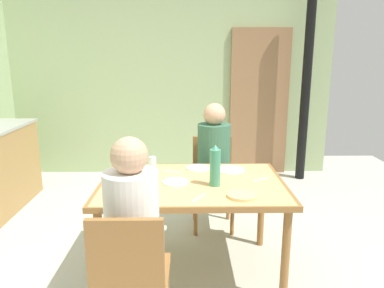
% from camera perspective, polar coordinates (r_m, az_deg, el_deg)
% --- Properties ---
extents(ground_plane, '(6.81, 6.81, 0.00)m').
position_cam_1_polar(ground_plane, '(2.97, -6.56, -19.72)').
color(ground_plane, '#B9BCAD').
extents(wall_back, '(4.52, 0.10, 2.55)m').
position_cam_1_polar(wall_back, '(5.11, -4.02, 9.58)').
color(wall_back, '#9DB27E').
rests_on(wall_back, ground_plane).
extents(door_wooden, '(0.80, 0.05, 2.00)m').
position_cam_1_polar(door_wooden, '(5.14, 10.47, 6.34)').
color(door_wooden, '#906744').
rests_on(door_wooden, ground_plane).
extents(stove_pipe_column, '(0.12, 0.12, 2.55)m').
position_cam_1_polar(stove_pipe_column, '(4.99, 17.46, 8.91)').
color(stove_pipe_column, black).
rests_on(stove_pipe_column, ground_plane).
extents(dining_table, '(1.35, 0.93, 0.73)m').
position_cam_1_polar(dining_table, '(2.71, 0.04, -7.36)').
color(dining_table, olive).
rests_on(dining_table, ground_plane).
extents(chair_near_diner, '(0.40, 0.40, 0.87)m').
position_cam_1_polar(chair_near_diner, '(2.07, -9.64, -19.62)').
color(chair_near_diner, olive).
rests_on(chair_near_diner, ground_plane).
extents(chair_far_diner, '(0.40, 0.40, 0.87)m').
position_cam_1_polar(chair_far_diner, '(3.54, 3.25, -5.03)').
color(chair_far_diner, olive).
rests_on(chair_far_diner, ground_plane).
extents(person_near_diner, '(0.30, 0.37, 0.77)m').
position_cam_1_polar(person_near_diner, '(2.05, -9.37, -10.87)').
color(person_near_diner, silver).
rests_on(person_near_diner, ground_plane).
extents(person_far_diner, '(0.30, 0.37, 0.77)m').
position_cam_1_polar(person_far_diner, '(3.33, 3.47, -1.14)').
color(person_far_diner, '#3B6F46').
rests_on(person_far_diner, ground_plane).
extents(water_bottle_green_near, '(0.07, 0.07, 0.26)m').
position_cam_1_polar(water_bottle_green_near, '(2.68, -7.93, -3.37)').
color(water_bottle_green_near, green).
rests_on(water_bottle_green_near, dining_table).
extents(water_bottle_green_far, '(0.08, 0.08, 0.30)m').
position_cam_1_polar(water_bottle_green_far, '(2.57, 3.64, -3.54)').
color(water_bottle_green_far, '#3C8B69').
rests_on(water_bottle_green_far, dining_table).
extents(dinner_plate_near_left, '(0.20, 0.20, 0.01)m').
position_cam_1_polar(dinner_plate_near_left, '(2.98, 0.97, -3.79)').
color(dinner_plate_near_left, white).
rests_on(dinner_plate_near_left, dining_table).
extents(dinner_plate_near_right, '(0.22, 0.22, 0.01)m').
position_cam_1_polar(dinner_plate_near_right, '(2.95, -9.64, -4.18)').
color(dinner_plate_near_right, white).
rests_on(dinner_plate_near_right, dining_table).
extents(dinner_plate_far_center, '(0.19, 0.19, 0.01)m').
position_cam_1_polar(dinner_plate_far_center, '(2.66, -2.59, -5.98)').
color(dinner_plate_far_center, white).
rests_on(dinner_plate_far_center, dining_table).
extents(dinner_plate_far_side, '(0.23, 0.23, 0.01)m').
position_cam_1_polar(dinner_plate_far_side, '(2.96, 6.06, -4.04)').
color(dinner_plate_far_side, white).
rests_on(dinner_plate_far_side, dining_table).
extents(drinking_glass_by_near_diner, '(0.06, 0.06, 0.09)m').
position_cam_1_polar(drinking_glass_by_near_diner, '(2.61, -11.94, -5.81)').
color(drinking_glass_by_near_diner, silver).
rests_on(drinking_glass_by_near_diner, dining_table).
extents(drinking_glass_by_far_diner, '(0.06, 0.06, 0.10)m').
position_cam_1_polar(drinking_glass_by_far_diner, '(3.00, -6.25, -2.90)').
color(drinking_glass_by_far_diner, silver).
rests_on(drinking_glass_by_far_diner, dining_table).
extents(bread_plate_sliced, '(0.19, 0.19, 0.02)m').
position_cam_1_polar(bread_plate_sliced, '(2.42, 7.81, -8.01)').
color(bread_plate_sliced, '#DBB77A').
rests_on(bread_plate_sliced, dining_table).
extents(cutlery_knife_near, '(0.15, 0.02, 0.00)m').
position_cam_1_polar(cutlery_knife_near, '(2.46, -10.65, -7.97)').
color(cutlery_knife_near, silver).
rests_on(cutlery_knife_near, dining_table).
extents(cutlery_fork_near, '(0.10, 0.13, 0.00)m').
position_cam_1_polar(cutlery_fork_near, '(2.38, 1.04, -8.44)').
color(cutlery_fork_near, silver).
rests_on(cutlery_fork_near, dining_table).
extents(cutlery_knife_far, '(0.15, 0.06, 0.00)m').
position_cam_1_polar(cutlery_knife_far, '(2.91, -3.11, -4.37)').
color(cutlery_knife_far, silver).
rests_on(cutlery_knife_far, dining_table).
extents(cutlery_fork_far, '(0.14, 0.09, 0.00)m').
position_cam_1_polar(cutlery_fork_far, '(2.77, 10.73, -5.49)').
color(cutlery_fork_far, silver).
rests_on(cutlery_fork_far, dining_table).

